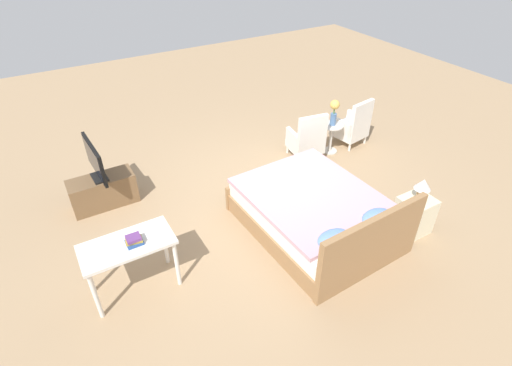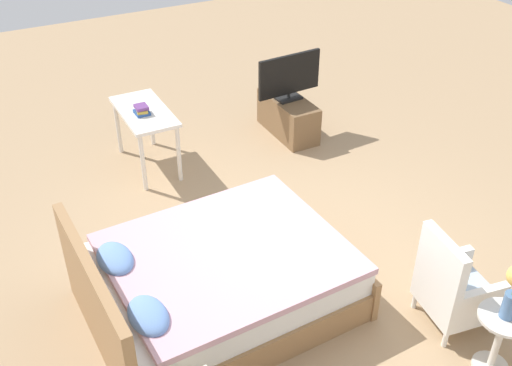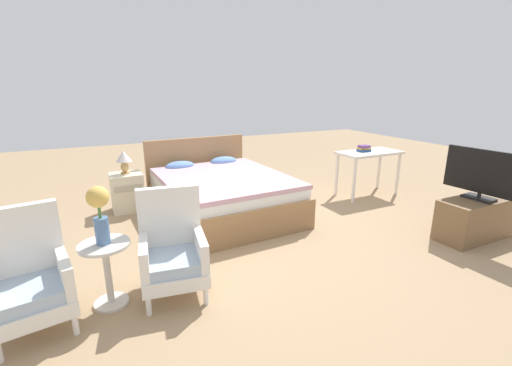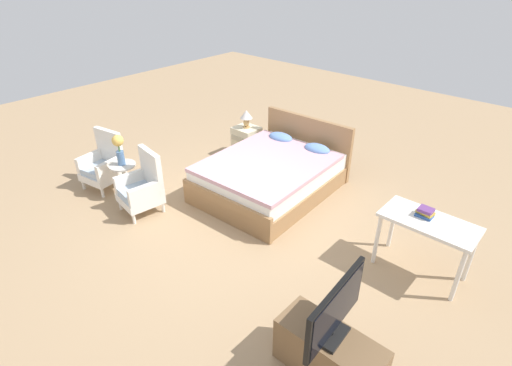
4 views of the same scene
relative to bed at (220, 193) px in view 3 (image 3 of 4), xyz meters
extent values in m
plane|color=#A38460|center=(0.22, -1.02, -0.30)|extent=(16.00, 16.00, 0.00)
cube|color=#997047|center=(0.00, -0.05, -0.16)|extent=(1.71, 2.23, 0.28)
cube|color=white|center=(0.00, -0.05, 0.10)|extent=(1.64, 2.14, 0.24)
cube|color=#CC9EAD|center=(0.01, -0.13, 0.25)|extent=(1.69, 1.97, 0.06)
cube|color=#997047|center=(-0.04, 0.99, 0.18)|extent=(1.65, 0.15, 0.96)
cube|color=#997047|center=(0.05, -1.10, -0.10)|extent=(1.65, 0.13, 0.40)
ellipsoid|color=#668ED1|center=(-0.40, 0.69, 0.29)|extent=(0.45, 0.30, 0.14)
ellipsoid|color=#668ED1|center=(0.33, 0.72, 0.29)|extent=(0.45, 0.30, 0.14)
cylinder|color=white|center=(-1.85, -1.92, -0.22)|extent=(0.04, 0.04, 0.16)
cylinder|color=white|center=(-1.92, -1.47, -0.22)|extent=(0.04, 0.04, 0.16)
cube|color=white|center=(-2.11, -1.73, -0.08)|extent=(0.62, 0.62, 0.12)
cube|color=#A3B7CC|center=(-2.11, -1.73, 0.03)|extent=(0.57, 0.57, 0.10)
cube|color=white|center=(-2.15, -1.50, 0.30)|extent=(0.55, 0.17, 0.64)
cube|color=white|center=(-1.88, -1.69, 0.11)|extent=(0.16, 0.52, 0.26)
cylinder|color=white|center=(-1.32, -1.92, -0.22)|extent=(0.04, 0.04, 0.16)
cylinder|color=white|center=(-0.87, -1.99, -0.22)|extent=(0.04, 0.04, 0.16)
cylinder|color=white|center=(-1.26, -1.47, -0.22)|extent=(0.04, 0.04, 0.16)
cylinder|color=white|center=(-0.80, -1.54, -0.22)|extent=(0.04, 0.04, 0.16)
cube|color=white|center=(-1.06, -1.73, -0.08)|extent=(0.61, 0.61, 0.12)
cube|color=#A3B7CC|center=(-1.06, -1.73, 0.03)|extent=(0.56, 0.56, 0.10)
cube|color=white|center=(-1.03, -1.50, 0.30)|extent=(0.55, 0.16, 0.64)
cube|color=white|center=(-1.30, -1.70, 0.11)|extent=(0.14, 0.52, 0.26)
cube|color=white|center=(-0.83, -1.77, 0.11)|extent=(0.14, 0.52, 0.26)
cylinder|color=beige|center=(-1.59, -1.64, -0.29)|extent=(0.28, 0.28, 0.03)
cylinder|color=beige|center=(-1.59, -1.64, -0.02)|extent=(0.06, 0.06, 0.51)
cylinder|color=beige|center=(-1.59, -1.64, 0.25)|extent=(0.40, 0.40, 0.02)
cylinder|color=#4C709E|center=(-1.59, -1.64, 0.37)|extent=(0.11, 0.11, 0.22)
cylinder|color=#477538|center=(-1.59, -1.64, 0.53)|extent=(0.02, 0.02, 0.10)
sphere|color=#E0B251|center=(-1.59, -1.64, 0.65)|extent=(0.17, 0.17, 0.17)
cube|color=beige|center=(-1.19, 0.68, -0.02)|extent=(0.44, 0.40, 0.56)
cube|color=#B3AB8E|center=(-1.19, 0.48, 0.09)|extent=(0.37, 0.01, 0.09)
cylinder|color=tan|center=(-1.19, 0.68, 0.27)|extent=(0.13, 0.13, 0.02)
ellipsoid|color=tan|center=(-1.19, 0.68, 0.36)|extent=(0.11, 0.11, 0.16)
cone|color=silver|center=(-1.19, 0.68, 0.51)|extent=(0.22, 0.22, 0.15)
cube|color=brown|center=(2.43, -2.14, -0.05)|extent=(0.96, 0.40, 0.49)
cube|color=black|center=(2.43, -2.14, 0.21)|extent=(0.22, 0.33, 0.03)
cylinder|color=black|center=(2.43, -2.14, 0.25)|extent=(0.04, 0.04, 0.05)
cube|color=black|center=(2.43, -2.14, 0.52)|extent=(0.10, 0.87, 0.51)
cube|color=black|center=(2.46, -2.14, 0.52)|extent=(0.06, 0.81, 0.46)
cylinder|color=silver|center=(2.03, -0.48, 0.05)|extent=(0.05, 0.05, 0.70)
cylinder|color=silver|center=(2.97, -0.48, 0.05)|extent=(0.05, 0.05, 0.70)
cylinder|color=silver|center=(2.03, -0.06, 0.05)|extent=(0.05, 0.05, 0.70)
cylinder|color=silver|center=(2.97, -0.06, 0.05)|extent=(0.05, 0.05, 0.70)
cube|color=silver|center=(2.50, -0.27, 0.42)|extent=(1.04, 0.52, 0.04)
cube|color=#284C8E|center=(2.42, -0.22, 0.46)|extent=(0.18, 0.16, 0.03)
cube|color=#B79333|center=(2.42, -0.22, 0.49)|extent=(0.20, 0.14, 0.03)
cube|color=#66387A|center=(2.42, -0.22, 0.52)|extent=(0.16, 0.14, 0.04)
camera|label=1|loc=(2.89, 3.27, 3.58)|focal=28.00mm
camera|label=2|loc=(-3.49, 1.43, 3.50)|focal=42.00mm
camera|label=3|loc=(-1.58, -4.42, 1.47)|focal=24.00mm
camera|label=4|loc=(3.48, -4.28, 3.03)|focal=28.00mm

